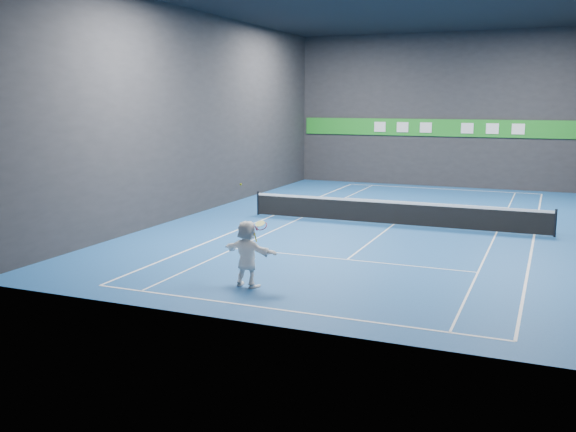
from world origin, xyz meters
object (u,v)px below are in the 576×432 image
at_px(player, 247,254).
at_px(tennis_ball, 241,184).
at_px(tennis_racket, 261,227).
at_px(tennis_net, 394,212).

distance_m(player, tennis_ball, 1.92).
xyz_separation_m(player, tennis_racket, (0.40, 0.05, 0.76)).
height_order(tennis_net, tennis_racket, tennis_racket).
xyz_separation_m(tennis_ball, tennis_racket, (0.59, -0.00, -1.15)).
relative_size(player, tennis_racket, 3.05).
relative_size(tennis_ball, tennis_net, 0.01).
relative_size(tennis_net, tennis_racket, 20.43).
height_order(tennis_ball, tennis_racket, tennis_ball).
bearing_deg(tennis_racket, tennis_ball, 179.59).
xyz_separation_m(player, tennis_ball, (-0.19, 0.05, 1.91)).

